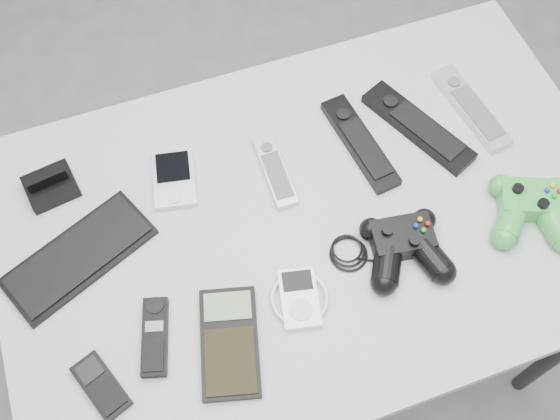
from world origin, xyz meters
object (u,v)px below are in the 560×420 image
object	(u,v)px
pda	(174,179)
mp3_player	(299,298)
cordless_handset	(155,337)
calculator	(230,342)
pda_keyboard	(79,256)
controller_black	(405,245)
remote_black_a	(360,142)
remote_silver_b	(471,108)
mobile_phone	(101,386)
remote_black_b	(418,126)
desk	(312,232)
remote_silver_a	(275,170)
controller_green	(531,207)

from	to	relation	value
pda	mp3_player	bearing A→B (deg)	-54.00
cordless_handset	calculator	size ratio (longest dim) A/B	0.71
pda_keyboard	controller_black	world-z (taller)	controller_black
remote_black_a	pda_keyboard	bearing A→B (deg)	178.66
cordless_handset	calculator	world-z (taller)	cordless_handset
pda	remote_silver_b	bearing A→B (deg)	7.45
mobile_phone	cordless_handset	size ratio (longest dim) A/B	0.83
pda_keyboard	pda	xyz separation A→B (m)	(0.21, 0.10, 0.00)
pda	remote_black_b	xyz separation A→B (m)	(0.50, -0.05, 0.00)
desk	pda_keyboard	bearing A→B (deg)	171.78
remote_black_a	mp3_player	xyz separation A→B (m)	(-0.23, -0.27, -0.00)
remote_silver_b	controller_black	size ratio (longest dim) A/B	0.84
remote_silver_a	remote_silver_b	distance (m)	0.43
desk	calculator	distance (m)	0.30
pda_keyboard	controller_black	bearing A→B (deg)	-41.60
remote_silver_a	mp3_player	world-z (taller)	mp3_player
desk	mp3_player	xyz separation A→B (m)	(-0.09, -0.15, 0.08)
remote_black_a	controller_green	world-z (taller)	controller_green
remote_black_b	cordless_handset	bearing A→B (deg)	178.03
remote_black_b	remote_silver_b	world-z (taller)	remote_black_b
pda_keyboard	calculator	size ratio (longest dim) A/B	1.42
remote_silver_a	mobile_phone	world-z (taller)	same
remote_black_a	mobile_phone	world-z (taller)	remote_black_a
cordless_handset	pda_keyboard	bearing A→B (deg)	131.51
cordless_handset	controller_black	world-z (taller)	controller_black
mobile_phone	controller_black	size ratio (longest dim) A/B	0.43
calculator	controller_black	size ratio (longest dim) A/B	0.73
remote_silver_a	controller_black	xyz separation A→B (m)	(0.17, -0.24, 0.02)
mobile_phone	cordless_handset	world-z (taller)	cordless_handset
calculator	mp3_player	xyz separation A→B (m)	(0.14, 0.03, 0.00)
mobile_phone	calculator	size ratio (longest dim) A/B	0.58
mp3_player	remote_black_b	bearing A→B (deg)	49.03
remote_black_b	mobile_phone	world-z (taller)	remote_black_b
remote_black_b	remote_silver_b	distance (m)	0.12
remote_black_a	remote_black_b	bearing A→B (deg)	-8.64
desk	pda	world-z (taller)	pda
desk	controller_green	bearing A→B (deg)	-19.19
remote_silver_a	mp3_player	distance (m)	0.27
desk	controller_green	distance (m)	0.42
remote_silver_a	controller_green	xyz separation A→B (m)	(0.42, -0.25, 0.02)
mp3_player	pda	bearing A→B (deg)	127.26
calculator	controller_black	bearing A→B (deg)	24.53
pda_keyboard	remote_black_b	bearing A→B (deg)	-19.07
desk	controller_black	world-z (taller)	controller_black
pda	remote_black_a	bearing A→B (deg)	4.56
pda_keyboard	mp3_player	bearing A→B (deg)	-54.45
remote_silver_a	controller_green	world-z (taller)	controller_green
pda	remote_black_b	bearing A→B (deg)	5.75
remote_black_b	mp3_player	xyz separation A→B (m)	(-0.36, -0.26, -0.00)
remote_silver_a	remote_black_a	size ratio (longest dim) A/B	0.72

